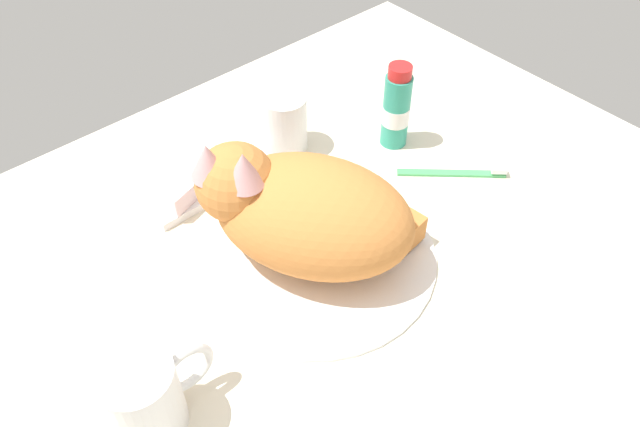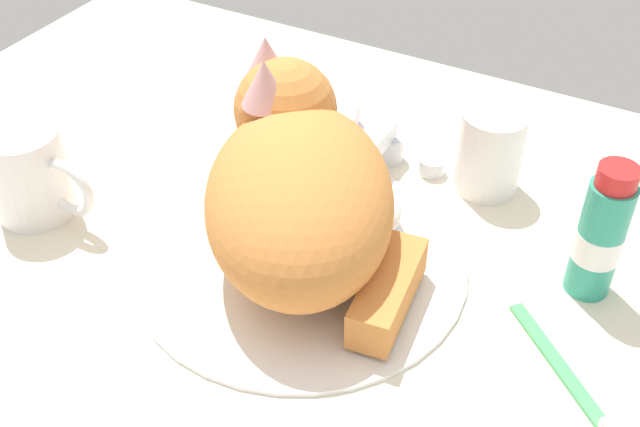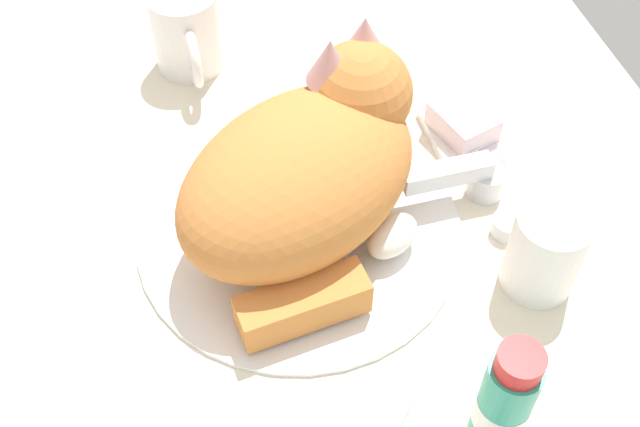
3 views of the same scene
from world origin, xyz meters
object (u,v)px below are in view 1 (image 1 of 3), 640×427
Objects in this scene: faucet at (232,174)px; cat at (301,209)px; coffee_mug at (146,397)px; rinse_cup at (285,123)px; toothpaste_bottle at (396,108)px; toothbrush at (458,172)px; soap_bar at (178,189)px.

cat reaches higher than faucet.
coffee_mug reaches higher than rinse_cup.
coffee_mug is at bearing -146.19° from rinse_cup.
faucet is at bearing 161.75° from toothpaste_bottle.
rinse_cup is at bearing 9.67° from faucet.
cat reaches higher than toothpaste_bottle.
faucet is at bearing 143.10° from toothbrush.
soap_bar is (-18.44, 0.01, -1.81)cm from rinse_cup.
coffee_mug is at bearing -127.14° from soap_bar.
cat is at bearing -92.81° from faucet.
cat is at bearing -161.80° from toothpaste_bottle.
cat is 2.45× the size of coffee_mug.
toothpaste_bottle is at bearing -18.25° from faucet.
coffee_mug is 0.97× the size of toothbrush.
coffee_mug is 45.05cm from rinse_cup.
soap_bar is at bearing 147.44° from toothbrush.
toothpaste_bottle is at bearing 16.92° from coffee_mug.
rinse_cup is 16.26cm from toothpaste_bottle.
toothpaste_bottle is (50.34, 15.31, 1.44)cm from coffee_mug.
soap_bar reaches higher than toothbrush.
soap_bar is at bearing 52.86° from coffee_mug.
faucet is 7.68cm from soap_bar.
toothbrush is at bearing -55.35° from rinse_cup.
rinse_cup reaches higher than toothbrush.
soap_bar is (-6.66, 17.88, -5.39)cm from cat.
coffee_mug reaches higher than soap_bar.
rinse_cup is at bearing 33.81° from coffee_mug.
faucet is at bearing 87.19° from cat.
soap_bar is at bearing 110.43° from cat.
toothpaste_bottle is 1.08× the size of toothbrush.
faucet is 35.25cm from coffee_mug.
toothbrush is at bearing 4.40° from coffee_mug.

